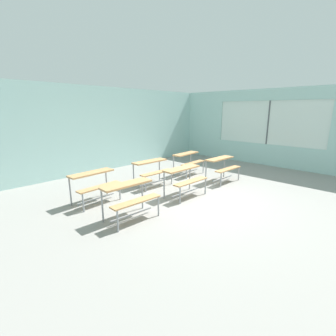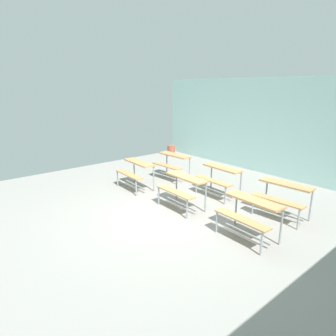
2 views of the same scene
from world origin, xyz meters
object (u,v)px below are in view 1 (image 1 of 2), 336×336
object	(u,v)px
desk_bench_r1c2	(188,159)
desk_bench_r0c0	(130,193)
desk_bench_r0c1	(185,175)
desk_bench_r1c1	(152,167)
desk_bench_r0c2	(222,164)
desk_bench_r1c0	(94,180)

from	to	relation	value
desk_bench_r1c2	desk_bench_r0c0	bearing A→B (deg)	-162.07
desk_bench_r0c1	desk_bench_r1c1	distance (m)	1.25
desk_bench_r0c0	desk_bench_r1c2	size ratio (longest dim) A/B	1.00
desk_bench_r0c1	desk_bench_r0c0	bearing A→B (deg)	-176.50
desk_bench_r0c0	desk_bench_r1c1	xyz separation A→B (m)	(1.81, 1.31, 0.00)
desk_bench_r0c1	desk_bench_r0c2	size ratio (longest dim) A/B	0.99
desk_bench_r0c0	desk_bench_r0c2	bearing A→B (deg)	3.13
desk_bench_r1c1	desk_bench_r1c2	world-z (taller)	same
desk_bench_r0c1	desk_bench_r0c2	world-z (taller)	same
desk_bench_r1c0	desk_bench_r0c2	bearing A→B (deg)	-22.37
desk_bench_r0c2	desk_bench_r1c1	distance (m)	2.20
desk_bench_r1c0	desk_bench_r1c1	world-z (taller)	same
desk_bench_r0c1	desk_bench_r1c0	world-z (taller)	same
desk_bench_r0c1	desk_bench_r1c2	world-z (taller)	same
desk_bench_r0c2	desk_bench_r1c1	xyz separation A→B (m)	(-1.80, 1.26, 0.00)
desk_bench_r1c0	desk_bench_r1c1	xyz separation A→B (m)	(1.86, -0.02, 0.00)
desk_bench_r0c1	desk_bench_r1c2	xyz separation A→B (m)	(1.72, 1.28, 0.00)
desk_bench_r0c0	desk_bench_r0c2	world-z (taller)	same
desk_bench_r0c0	desk_bench_r1c0	world-z (taller)	same
desk_bench_r0c0	desk_bench_r1c2	world-z (taller)	same
desk_bench_r0c2	desk_bench_r1c0	distance (m)	3.87
desk_bench_r1c1	desk_bench_r0c2	bearing A→B (deg)	-32.73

